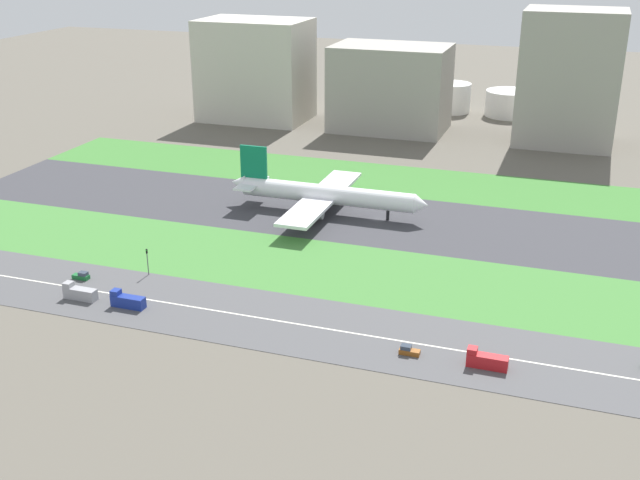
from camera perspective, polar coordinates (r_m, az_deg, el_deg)
name	(u,v)px	position (r m, az deg, el deg)	size (l,w,h in m)	color
ground_plane	(378,219)	(242.86, 4.29, 1.53)	(800.00, 800.00, 0.00)	#5B564C
runway	(378,219)	(242.85, 4.29, 1.54)	(280.00, 46.00, 0.10)	#38383D
grass_median_north	(408,181)	(280.63, 6.45, 4.29)	(280.00, 36.00, 0.10)	#3D7A33
grass_median_south	(338,270)	(206.30, 1.34, -2.20)	(280.00, 36.00, 0.10)	#427F38
highway	(296,324)	(179.12, -1.79, -6.15)	(280.00, 28.00, 0.10)	#4C4C4F
highway_centerline	(296,324)	(179.09, -1.79, -6.13)	(266.00, 0.50, 0.01)	silver
airliner	(323,194)	(245.72, 0.19, 3.38)	(65.00, 56.00, 19.70)	white
truck_2	(486,360)	(165.31, 12.04, -8.60)	(8.40, 2.50, 4.00)	#B2191E
truck_0	(127,301)	(191.51, -13.92, -4.34)	(8.40, 2.50, 4.00)	navy
truck_1	(79,293)	(198.64, -17.18, -3.72)	(8.40, 2.50, 4.00)	#99999E
car_0	(409,351)	(167.73, 6.50, -8.04)	(4.40, 1.80, 2.00)	brown
car_2	(82,276)	(209.77, -17.04, -2.53)	(4.40, 1.80, 2.00)	#19662D
traffic_light	(147,260)	(206.61, -12.50, -1.42)	(0.36, 0.50, 7.20)	#4C4C51
terminal_building	(255,70)	(370.47, -4.75, 12.27)	(48.74, 33.34, 45.72)	beige
hangar_building	(390,88)	(350.80, 5.16, 11.00)	(50.01, 33.01, 37.06)	#9E998E
office_tower	(569,78)	(339.57, 17.76, 11.20)	(39.33, 30.90, 54.41)	#9E998E
fuel_tank_west	(451,98)	(392.49, 9.53, 10.23)	(19.26, 19.26, 13.98)	silver
fuel_tank_centre	(509,103)	(389.16, 13.67, 9.68)	(22.74, 22.74, 12.11)	silver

